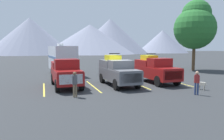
{
  "coord_description": "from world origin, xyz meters",
  "views": [
    {
      "loc": [
        -5.84,
        -16.7,
        3.29
      ],
      "look_at": [
        0.0,
        1.86,
        1.2
      ],
      "focal_mm": 35.14,
      "sensor_mm": 36.0,
      "label": 1
    }
  ],
  "objects_px": {
    "camper_trailer_a": "(62,58)",
    "person_a": "(75,83)",
    "pickup_truck_a": "(66,73)",
    "person_b": "(197,81)",
    "pickup_truck_c": "(155,69)",
    "dog": "(200,83)",
    "pickup_truck_b": "(118,71)"
  },
  "relations": [
    {
      "from": "pickup_truck_b",
      "to": "person_b",
      "type": "xyz_separation_m",
      "value": [
        3.91,
        -5.25,
        -0.29
      ]
    },
    {
      "from": "pickup_truck_b",
      "to": "pickup_truck_c",
      "type": "xyz_separation_m",
      "value": [
        3.74,
        0.24,
        0.0
      ]
    },
    {
      "from": "pickup_truck_c",
      "to": "camper_trailer_a",
      "type": "relative_size",
      "value": 0.7
    },
    {
      "from": "person_a",
      "to": "person_b",
      "type": "bearing_deg",
      "value": -12.74
    },
    {
      "from": "pickup_truck_c",
      "to": "person_b",
      "type": "distance_m",
      "value": 5.49
    },
    {
      "from": "pickup_truck_c",
      "to": "camper_trailer_a",
      "type": "xyz_separation_m",
      "value": [
        -7.64,
        8.57,
        0.69
      ]
    },
    {
      "from": "pickup_truck_a",
      "to": "person_b",
      "type": "bearing_deg",
      "value": -34.84
    },
    {
      "from": "person_b",
      "to": "pickup_truck_a",
      "type": "bearing_deg",
      "value": 145.16
    },
    {
      "from": "pickup_truck_b",
      "to": "person_a",
      "type": "xyz_separation_m",
      "value": [
        -4.1,
        -3.43,
        -0.26
      ]
    },
    {
      "from": "pickup_truck_a",
      "to": "camper_trailer_a",
      "type": "relative_size",
      "value": 0.7
    },
    {
      "from": "pickup_truck_b",
      "to": "pickup_truck_c",
      "type": "bearing_deg",
      "value": 3.63
    },
    {
      "from": "person_a",
      "to": "person_b",
      "type": "xyz_separation_m",
      "value": [
        8.01,
        -1.81,
        -0.03
      ]
    },
    {
      "from": "pickup_truck_a",
      "to": "dog",
      "type": "distance_m",
      "value": 10.64
    },
    {
      "from": "camper_trailer_a",
      "to": "pickup_truck_c",
      "type": "bearing_deg",
      "value": -48.29
    },
    {
      "from": "pickup_truck_c",
      "to": "dog",
      "type": "bearing_deg",
      "value": -67.29
    },
    {
      "from": "camper_trailer_a",
      "to": "person_b",
      "type": "xyz_separation_m",
      "value": [
        7.8,
        -14.05,
        -0.99
      ]
    },
    {
      "from": "person_a",
      "to": "person_b",
      "type": "distance_m",
      "value": 8.21
    },
    {
      "from": "camper_trailer_a",
      "to": "dog",
      "type": "relative_size",
      "value": 9.88
    },
    {
      "from": "dog",
      "to": "person_a",
      "type": "bearing_deg",
      "value": 177.89
    },
    {
      "from": "pickup_truck_a",
      "to": "person_a",
      "type": "bearing_deg",
      "value": -87.08
    },
    {
      "from": "dog",
      "to": "person_b",
      "type": "bearing_deg",
      "value": -136.16
    },
    {
      "from": "person_b",
      "to": "dog",
      "type": "bearing_deg",
      "value": 43.84
    },
    {
      "from": "person_a",
      "to": "person_b",
      "type": "height_order",
      "value": "person_a"
    },
    {
      "from": "pickup_truck_a",
      "to": "person_a",
      "type": "distance_m",
      "value": 3.91
    },
    {
      "from": "pickup_truck_b",
      "to": "dog",
      "type": "relative_size",
      "value": 6.98
    },
    {
      "from": "camper_trailer_a",
      "to": "dog",
      "type": "bearing_deg",
      "value": -53.49
    },
    {
      "from": "pickup_truck_c",
      "to": "camper_trailer_a",
      "type": "height_order",
      "value": "camper_trailer_a"
    },
    {
      "from": "pickup_truck_b",
      "to": "pickup_truck_c",
      "type": "relative_size",
      "value": 1.02
    },
    {
      "from": "pickup_truck_b",
      "to": "dog",
      "type": "distance_m",
      "value": 6.66
    },
    {
      "from": "camper_trailer_a",
      "to": "pickup_truck_b",
      "type": "bearing_deg",
      "value": -66.14
    },
    {
      "from": "camper_trailer_a",
      "to": "person_a",
      "type": "distance_m",
      "value": 12.28
    },
    {
      "from": "pickup_truck_b",
      "to": "person_b",
      "type": "distance_m",
      "value": 6.55
    }
  ]
}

